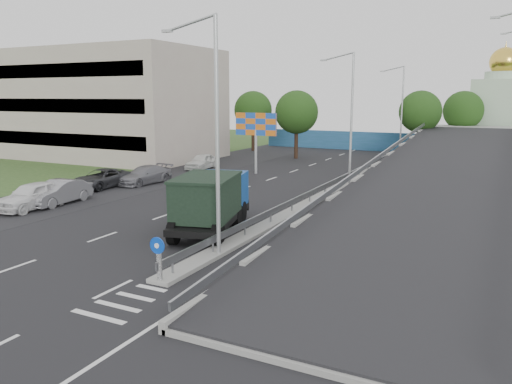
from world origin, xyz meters
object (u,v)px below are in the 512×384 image
Objects in this scene: parked_car_e at (202,161)px; dump_truck at (212,199)px; lamp_post_near at (213,124)px; parked_car_c at (102,179)px; parked_car_b at (58,192)px; lamp_post_far at (400,106)px; parked_car_d at (145,175)px; lamp_post_mid at (349,111)px; sign_bollard at (159,258)px; billboard at (256,128)px; parked_car_a at (33,196)px; church at (500,109)px.

dump_truck is at bearing -58.84° from parked_car_e.
parked_car_c is at bearing 147.84° from lamp_post_near.
dump_truck is 1.54× the size of parked_car_b.
parked_car_d is (-14.72, -26.72, -5.09)m from lamp_post_far.
parked_car_e is at bearing 86.61° from parked_car_b.
lamp_post_near is at bearing -90.00° from lamp_post_mid.
lamp_post_near is at bearing -90.00° from lamp_post_far.
lamp_post_mid is at bearing 89.74° from sign_bollard.
parked_car_b is at bearing 162.56° from lamp_post_near.
billboard is 6.92m from parked_car_e.
parked_car_a reaches higher than parked_car_e.
church is at bearing 79.62° from lamp_post_near.
church is 37.23m from billboard.
lamp_post_mid is at bearing 66.56° from dump_truck.
lamp_post_far is 1.83× the size of billboard.
sign_bollard is 0.34× the size of parked_car_a.
billboard is at bearing 94.83° from dump_truck.
parked_car_b is (-14.80, -35.35, -5.02)m from lamp_post_far.
lamp_post_mid is (0.00, 20.00, 0.00)m from lamp_post_near.
sign_bollard is at bearing -28.17° from parked_car_a.
parked_car_b is at bearing -112.71° from lamp_post_far.
parked_car_b is (-14.80, -15.35, -5.02)m from lamp_post_mid.
lamp_post_near and lamp_post_far have the same top height.
lamp_post_mid is at bearing 31.00° from parked_car_d.
lamp_post_near is 27.44m from parked_car_e.
parked_car_b is (-14.69, 8.47, -0.25)m from sign_bollard.
parked_car_c is (-16.43, 14.23, -0.31)m from sign_bollard.
sign_bollard reaches higher than parked_car_c.
parked_car_d is at bearing 57.18° from parked_car_c.
lamp_post_far reaches higher than dump_truck.
billboard is at bearing 167.62° from lamp_post_mid.
lamp_post_mid is at bearing -11.79° from parked_car_e.
lamp_post_mid reaches higher than dump_truck.
parked_car_e is (-15.11, 2.34, -5.06)m from lamp_post_mid.
parked_car_d is at bearing -118.85° from lamp_post_far.
parked_car_c is 1.04× the size of parked_car_d.
dump_truck is at bearing -26.25° from parked_car_c.
billboard is 20.26m from parked_car_a.
church is 2.51× the size of billboard.
parked_car_a reaches higher than parked_car_d.
lamp_post_near is 1.83× the size of billboard.
lamp_post_mid reaches higher than parked_car_c.
parked_car_d is at bearing -90.56° from parked_car_e.
lamp_post_mid reaches higher than parked_car_a.
sign_bollard is 44.08m from lamp_post_far.
church is 47.80m from parked_car_d.
church is at bearing 59.30° from billboard.
parked_car_c is at bearing -99.85° from parked_car_e.
parked_car_b is 1.09× the size of parked_car_e.
lamp_post_near is 23.87m from billboard.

